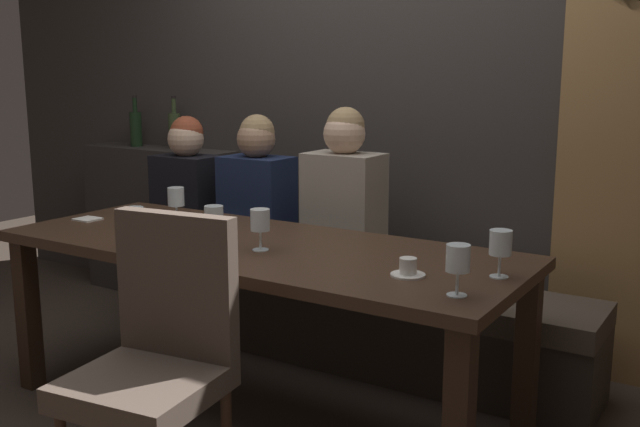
% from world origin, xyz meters
% --- Properties ---
extents(ground, '(9.00, 9.00, 0.00)m').
position_xyz_m(ground, '(0.00, 0.00, 0.00)').
color(ground, '#382D26').
extents(back_wall_tiled, '(6.00, 0.12, 3.00)m').
position_xyz_m(back_wall_tiled, '(0.00, 1.22, 1.50)').
color(back_wall_tiled, '#383330').
rests_on(back_wall_tiled, ground).
extents(back_counter, '(1.10, 0.28, 0.95)m').
position_xyz_m(back_counter, '(-1.55, 1.04, 0.47)').
color(back_counter, '#2F2B29').
rests_on(back_counter, ground).
extents(dining_table, '(2.20, 0.84, 0.74)m').
position_xyz_m(dining_table, '(0.00, 0.00, 0.65)').
color(dining_table, '#342217').
rests_on(dining_table, ground).
extents(banquette_bench, '(2.50, 0.44, 0.45)m').
position_xyz_m(banquette_bench, '(0.00, 0.70, 0.23)').
color(banquette_bench, '#312A23').
rests_on(banquette_bench, ground).
extents(chair_near_side, '(0.49, 0.49, 0.98)m').
position_xyz_m(chair_near_side, '(0.15, -0.72, 0.56)').
color(chair_near_side, '#3D281C').
rests_on(chair_near_side, ground).
extents(diner_redhead, '(0.36, 0.24, 0.74)m').
position_xyz_m(diner_redhead, '(-1.01, 0.71, 0.80)').
color(diner_redhead, black).
rests_on(diner_redhead, banquette_bench).
extents(diner_bearded, '(0.36, 0.24, 0.76)m').
position_xyz_m(diner_bearded, '(-0.52, 0.71, 0.81)').
color(diner_bearded, '#192342').
rests_on(diner_bearded, banquette_bench).
extents(diner_far_end, '(0.36, 0.24, 0.81)m').
position_xyz_m(diner_far_end, '(0.02, 0.68, 0.83)').
color(diner_far_end, '#9E9384').
rests_on(diner_far_end, banquette_bench).
extents(wine_bottle_dark_red, '(0.08, 0.08, 0.33)m').
position_xyz_m(wine_bottle_dark_red, '(-1.74, 1.04, 1.07)').
color(wine_bottle_dark_red, black).
rests_on(wine_bottle_dark_red, back_counter).
extents(wine_bottle_pale_label, '(0.08, 0.08, 0.33)m').
position_xyz_m(wine_bottle_pale_label, '(-1.43, 1.07, 1.07)').
color(wine_bottle_pale_label, '#384728').
rests_on(wine_bottle_pale_label, back_counter).
extents(wine_glass_center_back, '(0.08, 0.08, 0.16)m').
position_xyz_m(wine_glass_center_back, '(0.96, -0.24, 0.86)').
color(wine_glass_center_back, silver).
rests_on(wine_glass_center_back, dining_table).
extents(wine_glass_center_front, '(0.08, 0.08, 0.16)m').
position_xyz_m(wine_glass_center_front, '(-0.35, -0.32, 0.85)').
color(wine_glass_center_front, silver).
rests_on(wine_glass_center_front, dining_table).
extents(wine_glass_near_right, '(0.08, 0.08, 0.16)m').
position_xyz_m(wine_glass_near_right, '(1.01, 0.04, 0.85)').
color(wine_glass_near_right, silver).
rests_on(wine_glass_near_right, dining_table).
extents(wine_glass_end_left, '(0.08, 0.08, 0.16)m').
position_xyz_m(wine_glass_end_left, '(0.09, -0.09, 0.85)').
color(wine_glass_end_left, silver).
rests_on(wine_glass_end_left, dining_table).
extents(wine_glass_far_left, '(0.08, 0.08, 0.16)m').
position_xyz_m(wine_glass_far_left, '(-0.10, -0.13, 0.86)').
color(wine_glass_far_left, silver).
rests_on(wine_glass_far_left, dining_table).
extents(wine_glass_end_right, '(0.08, 0.08, 0.16)m').
position_xyz_m(wine_glass_end_right, '(-0.55, 0.13, 0.86)').
color(wine_glass_end_right, silver).
rests_on(wine_glass_end_right, dining_table).
extents(espresso_cup, '(0.12, 0.12, 0.06)m').
position_xyz_m(espresso_cup, '(0.74, -0.12, 0.77)').
color(espresso_cup, white).
rests_on(espresso_cup, dining_table).
extents(dessert_plate, '(0.19, 0.19, 0.05)m').
position_xyz_m(dessert_plate, '(-0.43, -0.02, 0.75)').
color(dessert_plate, white).
rests_on(dessert_plate, dining_table).
extents(fork_on_table, '(0.02, 0.17, 0.01)m').
position_xyz_m(fork_on_table, '(-0.57, -0.01, 0.74)').
color(fork_on_table, silver).
rests_on(fork_on_table, dining_table).
extents(folded_napkin, '(0.11, 0.10, 0.01)m').
position_xyz_m(folded_napkin, '(-0.95, -0.05, 0.74)').
color(folded_napkin, silver).
rests_on(folded_napkin, dining_table).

